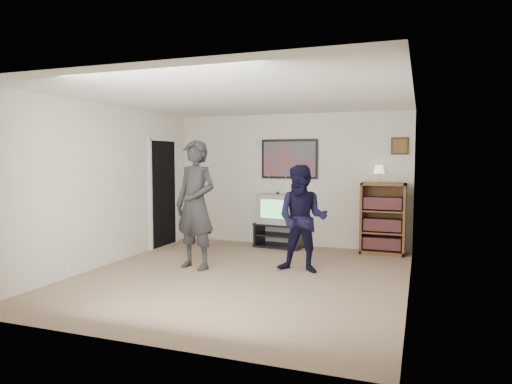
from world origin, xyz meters
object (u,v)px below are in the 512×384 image
Objects in this scene: crt_television at (278,208)px; person_short at (302,219)px; bookshelf at (383,218)px; person_tall at (195,205)px; media_stand at (280,235)px.

person_short reaches higher than crt_television.
bookshelf is 0.64× the size of person_tall.
person_tall is at bearing -101.15° from crt_television.
person_tall is 1.23× the size of person_short.
crt_television is (-0.04, 0.00, 0.50)m from media_stand.
crt_television is at bearing 118.68° from person_short.
crt_television is 2.14m from person_tall.
person_short is (0.86, -1.68, 0.56)m from media_stand.
person_tall reaches higher than person_short.
crt_television is 0.41× the size of person_short.
media_stand is at bearing 84.32° from person_tall.
crt_television is 0.52× the size of bookshelf.
person_tall reaches higher than media_stand.
crt_television reaches higher than media_stand.
media_stand is at bearing 7.27° from crt_television.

